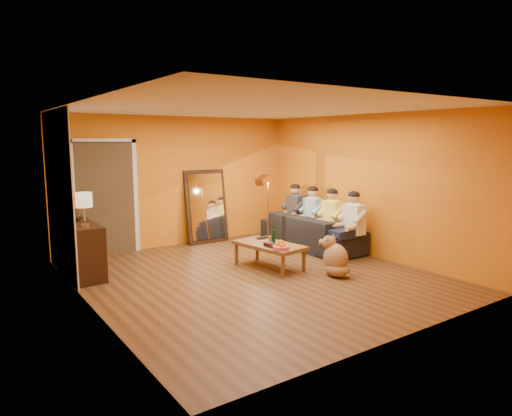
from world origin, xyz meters
TOP-DOWN VIEW (x-y plane):
  - room_shell at (0.00, 0.37)m, footprint 5.00×5.50m
  - white_accent at (-2.48, 1.75)m, footprint 0.02×1.90m
  - doorway_recess at (-1.50, 2.83)m, footprint 1.06×0.30m
  - door_jamb_left at (-2.07, 2.71)m, footprint 0.08×0.06m
  - door_jamb_right at (-0.93, 2.71)m, footprint 0.08×0.06m
  - door_header at (-1.50, 2.71)m, footprint 1.22×0.06m
  - mirror_frame at (0.55, 2.63)m, footprint 0.92×0.27m
  - mirror_glass at (0.55, 2.59)m, footprint 0.78×0.21m
  - sideboard at (-2.24, 1.55)m, footprint 0.44×1.18m
  - table_lamp at (-2.24, 1.25)m, footprint 0.24×0.24m
  - sofa at (2.00, 0.96)m, footprint 2.27×0.89m
  - coffee_table at (0.46, 0.27)m, footprint 0.80×1.30m
  - floor_lamp at (1.17, 1.28)m, footprint 0.36×0.32m
  - dog at (1.06, -0.69)m, footprint 0.53×0.65m
  - person_far_left at (2.13, -0.04)m, footprint 0.70×0.44m
  - person_mid_left at (2.13, 0.51)m, footprint 0.70×0.44m
  - person_mid_right at (2.13, 1.06)m, footprint 0.70×0.44m
  - person_far_right at (2.13, 1.61)m, footprint 0.70×0.44m
  - fruit_bowl at (0.36, -0.18)m, footprint 0.26×0.26m
  - wine_bottle at (0.51, 0.22)m, footprint 0.07×0.07m
  - tumbler at (0.58, 0.39)m, footprint 0.12×0.12m
  - laptop at (0.64, 0.62)m, footprint 0.35×0.24m
  - book_lower at (0.28, 0.07)m, footprint 0.21×0.27m
  - book_mid at (0.29, 0.08)m, footprint 0.19×0.26m
  - book_upper at (0.28, 0.06)m, footprint 0.19×0.24m
  - vase at (-2.24, 1.80)m, footprint 0.18×0.18m
  - flowers at (-2.24, 1.80)m, footprint 0.17×0.17m

SIDE VIEW (x-z plane):
  - coffee_table at x=0.46m, z-range 0.00..0.42m
  - dog at x=1.06m, z-range 0.00..0.66m
  - sofa at x=2.00m, z-range 0.00..0.66m
  - sideboard at x=-2.24m, z-range 0.00..0.85m
  - book_lower at x=0.28m, z-range 0.42..0.45m
  - laptop at x=0.64m, z-range 0.42..0.45m
  - book_mid at x=0.29m, z-range 0.45..0.46m
  - tumbler at x=0.58m, z-range 0.42..0.51m
  - book_upper at x=0.28m, z-range 0.46..0.49m
  - fruit_bowl at x=0.36m, z-range 0.42..0.58m
  - wine_bottle at x=0.51m, z-range 0.42..0.73m
  - person_far_left at x=2.13m, z-range 0.00..1.22m
  - person_mid_left at x=2.13m, z-range 0.00..1.22m
  - person_mid_right at x=2.13m, z-range 0.00..1.22m
  - person_far_right at x=2.13m, z-range 0.00..1.22m
  - floor_lamp at x=1.17m, z-range 0.00..1.44m
  - mirror_frame at x=0.55m, z-range 0.00..1.52m
  - mirror_glass at x=0.55m, z-range 0.09..1.43m
  - vase at x=-2.24m, z-range 0.85..1.04m
  - doorway_recess at x=-1.50m, z-range 0.00..2.10m
  - door_jamb_left at x=-2.07m, z-range -0.05..2.15m
  - door_jamb_right at x=-0.93m, z-range -0.05..2.15m
  - table_lamp at x=-2.24m, z-range 0.85..1.36m
  - flowers at x=-2.24m, z-range 0.97..1.39m
  - room_shell at x=0.00m, z-range 0.00..2.60m
  - white_accent at x=-2.48m, z-range 0.01..2.59m
  - door_header at x=-1.50m, z-range 2.08..2.16m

